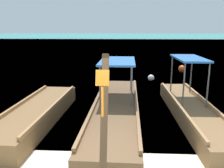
# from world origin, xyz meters

# --- Properties ---
(sea_water) EXTENTS (120.00, 120.00, 0.00)m
(sea_water) POSITION_xyz_m (0.00, 61.51, 0.00)
(sea_water) COLOR teal
(sea_water) RESTS_ON ground
(longtail_boat_pink_ribbon) EXTENTS (1.43, 5.90, 2.66)m
(longtail_boat_pink_ribbon) POSITION_xyz_m (-2.41, 3.27, 0.29)
(longtail_boat_pink_ribbon) COLOR brown
(longtail_boat_pink_ribbon) RESTS_ON ground
(longtail_boat_orange_ribbon) EXTENTS (1.48, 7.30, 2.58)m
(longtail_boat_orange_ribbon) POSITION_xyz_m (0.13, 3.40, 0.37)
(longtail_boat_orange_ribbon) COLOR brown
(longtail_boat_orange_ribbon) RESTS_ON ground
(longtail_boat_red_ribbon) EXTENTS (1.23, 6.57, 2.26)m
(longtail_boat_red_ribbon) POSITION_xyz_m (2.64, 3.83, 0.32)
(longtail_boat_red_ribbon) COLOR brown
(longtail_boat_red_ribbon) RESTS_ON ground
(mooring_buoy_near) EXTENTS (0.49, 0.49, 0.49)m
(mooring_buoy_near) POSITION_xyz_m (4.25, 12.50, 0.25)
(mooring_buoy_near) COLOR #EA5119
(mooring_buoy_near) RESTS_ON sea_water
(mooring_buoy_far) EXTENTS (0.36, 0.36, 0.36)m
(mooring_buoy_far) POSITION_xyz_m (1.89, 9.71, 0.19)
(mooring_buoy_far) COLOR white
(mooring_buoy_far) RESTS_ON sea_water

